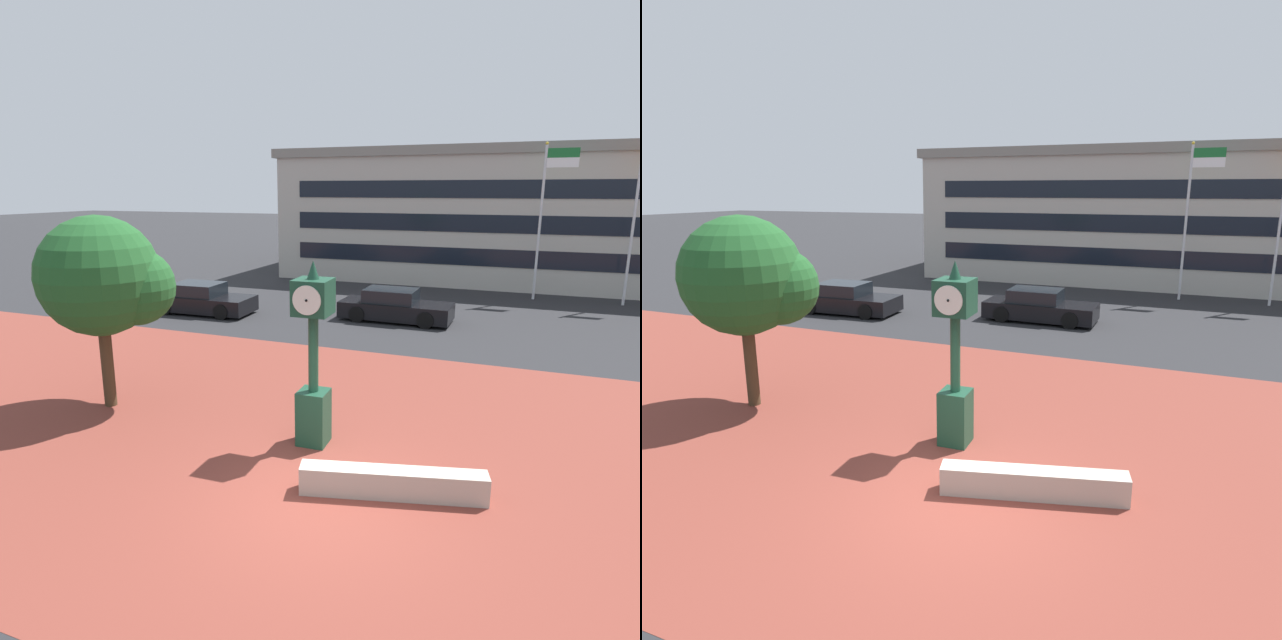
# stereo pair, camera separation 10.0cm
# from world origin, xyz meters

# --- Properties ---
(ground_plane) EXTENTS (200.00, 200.00, 0.00)m
(ground_plane) POSITION_xyz_m (0.00, 0.00, 0.00)
(ground_plane) COLOR #262628
(plaza_brick_paving) EXTENTS (44.00, 12.71, 0.01)m
(plaza_brick_paving) POSITION_xyz_m (0.00, 2.35, 0.00)
(plaza_brick_paving) COLOR brown
(plaza_brick_paving) RESTS_ON ground
(planter_wall) EXTENTS (3.20, 1.19, 0.50)m
(planter_wall) POSITION_xyz_m (1.09, 0.63, 0.25)
(planter_wall) COLOR #ADA393
(planter_wall) RESTS_ON ground
(street_clock) EXTENTS (0.73, 0.83, 3.83)m
(street_clock) POSITION_xyz_m (-0.94, 2.02, 1.84)
(street_clock) COLOR #19422D
(street_clock) RESTS_ON ground
(plaza_tree) EXTENTS (3.01, 2.80, 4.60)m
(plaza_tree) POSITION_xyz_m (-6.19, 2.19, 3.13)
(plaza_tree) COLOR #42301E
(plaza_tree) RESTS_ON ground
(car_street_near) EXTENTS (4.44, 1.91, 1.28)m
(car_street_near) POSITION_xyz_m (-2.01, 13.30, 0.57)
(car_street_near) COLOR black
(car_street_near) RESTS_ON ground
(car_street_mid) EXTENTS (4.39, 2.09, 1.28)m
(car_street_mid) POSITION_xyz_m (-10.01, 11.71, 0.57)
(car_street_mid) COLOR black
(car_street_mid) RESTS_ON ground
(flagpole_primary) EXTENTS (1.47, 0.14, 7.24)m
(flagpole_primary) POSITION_xyz_m (3.29, 20.06, 4.24)
(flagpole_primary) COLOR silver
(flagpole_primary) RESTS_ON ground
(flagpole_secondary) EXTENTS (1.40, 0.14, 7.44)m
(flagpole_secondary) POSITION_xyz_m (7.10, 20.06, 4.27)
(flagpole_secondary) COLOR silver
(flagpole_secondary) RESTS_ON ground
(civic_building) EXTENTS (28.71, 15.50, 7.38)m
(civic_building) POSITION_xyz_m (2.95, 29.17, 3.70)
(civic_building) COLOR #B2ADA3
(civic_building) RESTS_ON ground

